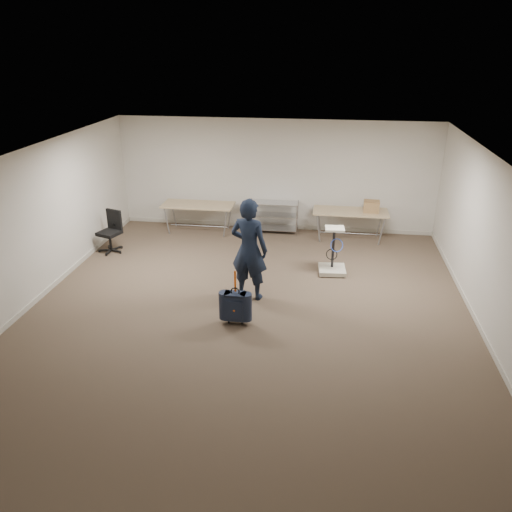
# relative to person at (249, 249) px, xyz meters

# --- Properties ---
(ground) EXTENTS (9.00, 9.00, 0.00)m
(ground) POSITION_rel_person_xyz_m (0.07, -0.61, -0.98)
(ground) COLOR brown
(ground) RESTS_ON ground
(room_shell) EXTENTS (8.00, 9.00, 9.00)m
(room_shell) POSITION_rel_person_xyz_m (0.07, 0.78, -0.93)
(room_shell) COLOR beige
(room_shell) RESTS_ON ground
(folding_table_left) EXTENTS (1.80, 0.75, 0.73)m
(folding_table_left) POSITION_rel_person_xyz_m (-1.83, 3.34, -0.30)
(folding_table_left) COLOR #9E8A61
(folding_table_left) RESTS_ON ground
(folding_table_right) EXTENTS (1.80, 0.75, 0.73)m
(folding_table_right) POSITION_rel_person_xyz_m (1.97, 3.34, -0.30)
(folding_table_right) COLOR #9E8A61
(folding_table_right) RESTS_ON ground
(wire_shelf) EXTENTS (1.22, 0.47, 0.80)m
(wire_shelf) POSITION_rel_person_xyz_m (0.07, 3.59, -0.54)
(wire_shelf) COLOR #BABCC1
(wire_shelf) RESTS_ON ground
(person) EXTENTS (0.81, 0.63, 1.96)m
(person) POSITION_rel_person_xyz_m (0.00, 0.00, 0.00)
(person) COLOR black
(person) RESTS_ON ground
(suitcase) EXTENTS (0.37, 0.22, 1.00)m
(suitcase) POSITION_rel_person_xyz_m (-0.08, -1.03, -0.64)
(suitcase) COLOR black
(suitcase) RESTS_ON ground
(office_chair) EXTENTS (0.58, 0.59, 0.96)m
(office_chair) POSITION_rel_person_xyz_m (-3.52, 1.79, -0.69)
(office_chair) COLOR black
(office_chair) RESTS_ON ground
(equipment_cart) EXTENTS (0.59, 0.59, 1.01)m
(equipment_cart) POSITION_rel_person_xyz_m (1.57, 1.31, -0.71)
(equipment_cart) COLOR silver
(equipment_cart) RESTS_ON ground
(cardboard_box) EXTENTS (0.38, 0.30, 0.28)m
(cardboard_box) POSITION_rel_person_xyz_m (2.45, 3.34, -0.11)
(cardboard_box) COLOR #8D6142
(cardboard_box) RESTS_ON folding_table_right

